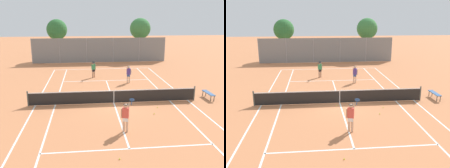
# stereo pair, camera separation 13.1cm
# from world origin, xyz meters

# --- Properties ---
(ground_plane) EXTENTS (120.00, 120.00, 0.00)m
(ground_plane) POSITION_xyz_m (0.00, 0.00, 0.00)
(ground_plane) COLOR #CC7A4C
(court_line_markings) EXTENTS (11.10, 23.90, 0.01)m
(court_line_markings) POSITION_xyz_m (0.00, 0.00, 0.00)
(court_line_markings) COLOR white
(court_line_markings) RESTS_ON ground
(tennis_net) EXTENTS (12.00, 0.10, 1.07)m
(tennis_net) POSITION_xyz_m (0.00, 0.00, 0.51)
(tennis_net) COLOR #474C47
(tennis_net) RESTS_ON ground
(player_near_side) EXTENTS (0.82, 0.70, 1.77)m
(player_near_side) POSITION_xyz_m (0.10, -4.59, 0.93)
(player_near_side) COLOR #D8A884
(player_near_side) RESTS_ON ground
(player_far_left) EXTENTS (0.43, 0.89, 1.77)m
(player_far_left) POSITION_xyz_m (-1.16, 7.82, 0.93)
(player_far_left) COLOR tan
(player_far_left) RESTS_ON ground
(player_far_right) EXTENTS (0.52, 0.47, 1.60)m
(player_far_right) POSITION_xyz_m (1.97, 5.33, 0.91)
(player_far_right) COLOR beige
(player_far_right) RESTS_ON ground
(loose_tennis_ball_0) EXTENTS (0.07, 0.07, 0.07)m
(loose_tennis_ball_0) POSITION_xyz_m (3.50, 0.37, 0.03)
(loose_tennis_ball_0) COLOR #D1DB33
(loose_tennis_ball_0) RESTS_ON ground
(loose_tennis_ball_2) EXTENTS (0.07, 0.07, 0.07)m
(loose_tennis_ball_2) POSITION_xyz_m (2.83, -1.27, 0.03)
(loose_tennis_ball_2) COLOR #D1DB33
(loose_tennis_ball_2) RESTS_ON ground
(loose_tennis_ball_3) EXTENTS (0.07, 0.07, 0.07)m
(loose_tennis_ball_3) POSITION_xyz_m (-0.58, -7.25, 0.03)
(loose_tennis_ball_3) COLOR #D1DB33
(loose_tennis_ball_3) RESTS_ON ground
(loose_tennis_ball_4) EXTENTS (0.07, 0.07, 0.07)m
(loose_tennis_ball_4) POSITION_xyz_m (2.30, -2.37, 0.03)
(loose_tennis_ball_4) COLOR #D1DB33
(loose_tennis_ball_4) RESTS_ON ground
(loose_tennis_ball_5) EXTENTS (0.07, 0.07, 0.07)m
(loose_tennis_ball_5) POSITION_xyz_m (-0.28, -0.59, 0.03)
(loose_tennis_ball_5) COLOR #D1DB33
(loose_tennis_ball_5) RESTS_ON ground
(courtside_bench) EXTENTS (0.36, 1.50, 0.47)m
(courtside_bench) POSITION_xyz_m (7.20, 0.25, 0.41)
(courtside_bench) COLOR #33598C
(courtside_bench) RESTS_ON ground
(back_fence) EXTENTS (17.63, 0.08, 3.24)m
(back_fence) POSITION_xyz_m (0.00, 16.13, 1.62)
(back_fence) COLOR gray
(back_fence) RESTS_ON ground
(tree_behind_left) EXTENTS (2.84, 2.84, 5.58)m
(tree_behind_left) POSITION_xyz_m (-5.82, 19.25, 4.07)
(tree_behind_left) COLOR brown
(tree_behind_left) RESTS_ON ground
(tree_behind_right) EXTENTS (2.88, 2.88, 5.73)m
(tree_behind_right) POSITION_xyz_m (5.85, 18.13, 4.20)
(tree_behind_right) COLOR brown
(tree_behind_right) RESTS_ON ground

